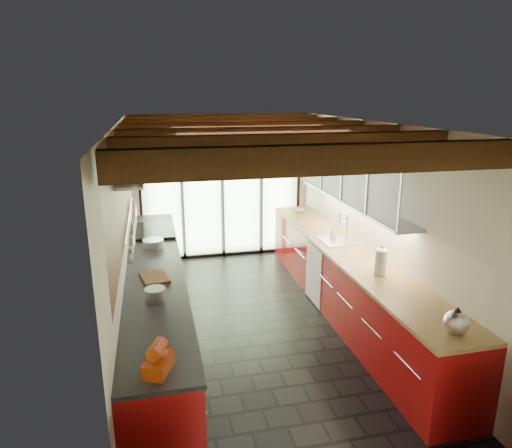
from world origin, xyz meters
The scene contains 18 objects.
ground centered at (0.00, 0.00, 0.00)m, with size 5.50×5.50×0.00m, color black.
room_shell centered at (0.00, 0.00, 1.65)m, with size 5.50×5.50×5.50m.
ceiling_beams centered at (0.00, 0.38, 2.46)m, with size 3.14×5.06×4.90m.
glass_door centered at (0.00, 2.69, 1.66)m, with size 2.95×0.10×2.90m.
left_counter centered at (-1.28, 0.00, 0.46)m, with size 0.68×5.00×0.92m.
range_stove centered at (-1.28, 1.45, 0.47)m, with size 0.66×0.90×0.97m.
right_counter centered at (1.27, 0.00, 0.46)m, with size 0.68×5.00×0.92m.
sink_assembly centered at (1.29, 0.40, 0.96)m, with size 0.45×0.52×0.43m.
upper_cabinets_right centered at (1.43, 0.30, 1.85)m, with size 0.34×3.00×3.00m.
left_wall_fixtures centered at (-1.47, 0.29, 1.78)m, with size 0.28×2.60×0.96m.
stand_mixer centered at (-1.27, -2.24, 1.02)m, with size 0.25×0.32×0.26m.
pot_large centered at (-1.27, -0.99, 0.99)m, with size 0.21×0.21×0.13m, color silver.
pot_small centered at (-1.27, 0.72, 0.97)m, with size 0.28×0.28×0.11m, color silver.
cutting_board centered at (-1.27, -0.43, 0.94)m, with size 0.28×0.39×0.03m, color brown.
kettle centered at (1.27, -2.25, 1.04)m, with size 0.30×0.31×0.26m.
paper_towel centered at (1.27, -0.88, 1.07)m, with size 0.17×0.17×0.36m.
soap_bottle centered at (1.27, 0.53, 1.01)m, with size 0.08×0.08×0.18m, color silver.
bowl centered at (1.27, 2.09, 0.94)m, with size 0.19×0.19×0.05m, color silver.
Camera 1 is at (-1.23, -5.33, 2.94)m, focal length 32.00 mm.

